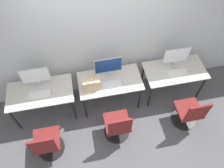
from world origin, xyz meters
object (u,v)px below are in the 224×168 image
object	(u,v)px
mouse_center	(126,83)
office_chair_center	(118,126)
keyboard_center	(111,84)
office_chair_right	(189,114)
keyboard_left	(39,95)
handbag	(91,84)
office_chair_left	(47,144)
monitor_center	(108,66)
monitor_left	(36,76)
keyboard_right	(177,73)
mouse_left	(54,91)
mouse_right	(190,70)
monitor_right	(176,56)

from	to	relation	value
mouse_center	office_chair_center	bearing A→B (deg)	-113.39
keyboard_center	office_chair_right	distance (m)	1.54
keyboard_left	handbag	size ratio (longest dim) A/B	1.26
office_chair_left	mouse_center	xyz separation A→B (m)	(1.51, 0.73, 0.38)
monitor_center	office_chair_center	world-z (taller)	monitor_center
monitor_left	mouse_center	bearing A→B (deg)	-9.81
office_chair_left	keyboard_right	world-z (taller)	office_chair_left
monitor_left	keyboard_right	xyz separation A→B (m)	(2.55, -0.24, -0.24)
monitor_center	handbag	world-z (taller)	monitor_center
mouse_left	office_chair_left	xyz separation A→B (m)	(-0.22, -0.80, -0.38)
keyboard_right	office_chair_right	bearing A→B (deg)	-85.00
monitor_left	office_chair_center	distance (m)	1.67
handbag	keyboard_left	bearing A→B (deg)	178.32
office_chair_left	office_chair_center	world-z (taller)	same
monitor_center	keyboard_center	world-z (taller)	monitor_center
keyboard_right	monitor_center	bearing A→B (deg)	170.39
keyboard_center	office_chair_center	world-z (taller)	office_chair_center
handbag	keyboard_right	bearing A→B (deg)	0.35
monitor_center	mouse_right	size ratio (longest dim) A/B	5.51
mouse_right	mouse_left	bearing A→B (deg)	179.57
keyboard_left	office_chair_left	distance (m)	0.86
keyboard_center	mouse_left	bearing A→B (deg)	177.01
mouse_center	mouse_left	bearing A→B (deg)	176.92
mouse_right	handbag	bearing A→B (deg)	-179.03
monitor_left	mouse_center	distance (m)	1.58
office_chair_left	mouse_center	bearing A→B (deg)	25.66
monitor_left	monitor_right	distance (m)	2.55
office_chair_center	keyboard_center	bearing A→B (deg)	88.89
monitor_center	office_chair_center	bearing A→B (deg)	-90.83
keyboard_right	mouse_center	bearing A→B (deg)	-178.39
mouse_left	handbag	world-z (taller)	handbag
keyboard_left	monitor_center	xyz separation A→B (m)	(1.27, 0.20, 0.24)
keyboard_center	mouse_right	world-z (taller)	mouse_right
monitor_left	office_chair_right	xyz separation A→B (m)	(2.61, -0.92, -0.61)
monitor_left	monitor_right	bearing A→B (deg)	-0.82
office_chair_center	monitor_right	size ratio (longest dim) A/B	1.74
office_chair_center	mouse_left	bearing A→B (deg)	144.69
monitor_left	keyboard_right	size ratio (longest dim) A/B	1.31
keyboard_right	mouse_left	bearing A→B (deg)	178.97
monitor_right	office_chair_right	bearing A→B (deg)	-86.14
keyboard_center	monitor_right	xyz separation A→B (m)	(1.27, 0.21, 0.24)
monitor_right	handbag	distance (m)	1.64
mouse_right	office_chair_right	xyz separation A→B (m)	(-0.20, -0.71, -0.38)
office_chair_right	handbag	xyz separation A→B (m)	(-1.68, 0.67, 0.48)
monitor_left	office_chair_left	size ratio (longest dim) A/B	0.58
monitor_right	monitor_left	bearing A→B (deg)	179.18
office_chair_left	monitor_left	bearing A→B (deg)	91.53
mouse_center	office_chair_center	distance (m)	0.80
monitor_left	mouse_left	bearing A→B (deg)	-38.43
monitor_left	mouse_right	bearing A→B (deg)	-4.40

